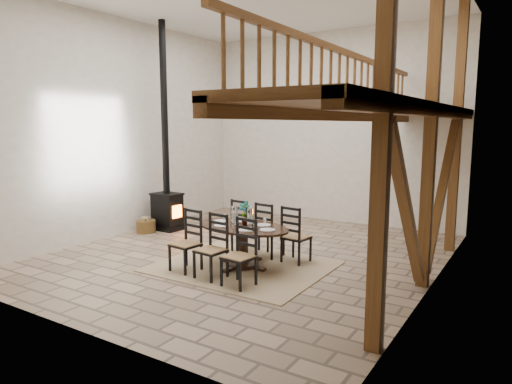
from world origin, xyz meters
The scene contains 7 objects.
ground centered at (0.00, 0.00, 0.00)m, with size 8.00×8.00×0.00m, color tan.
room_shell centered at (1.19, 0.00, 3.01)m, with size 7.02×8.02×5.01m.
rug centered at (0.37, -0.73, 0.01)m, with size 3.00×2.50×0.02m, color tan.
dining_table centered at (0.37, -0.73, 0.41)m, with size 2.00×2.27×1.21m.
wood_stove centered at (-2.88, 0.78, 1.11)m, with size 0.73×0.57×5.00m.
log_basket centered at (-3.10, 0.27, 0.17)m, with size 0.46×0.46×0.38m.
log_stack centered at (-3.06, 0.88, 0.17)m, with size 0.46×0.53×0.34m.
Camera 1 is at (4.86, -7.43, 2.58)m, focal length 32.00 mm.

